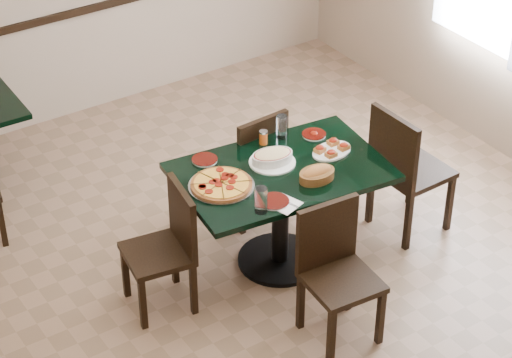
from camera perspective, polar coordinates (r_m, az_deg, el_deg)
floor at (r=6.63m, az=0.26°, el=-6.03°), size 5.50×5.50×0.00m
main_table at (r=6.48m, az=1.42°, el=-0.79°), size 1.42×1.00×0.75m
chair_far at (r=6.94m, az=-0.13°, el=1.06°), size 0.44×0.44×0.88m
chair_near at (r=6.02m, az=4.54°, el=-4.92°), size 0.44×0.44×0.88m
chair_right at (r=6.87m, az=8.45°, el=0.79°), size 0.47×0.47×0.97m
chair_left at (r=6.23m, az=-5.02°, el=-3.63°), size 0.45×0.45×0.85m
pepperoni_pizza at (r=6.21m, az=-1.99°, el=-0.31°), size 0.42×0.42×0.04m
lasagna_casserole at (r=6.42m, az=0.94°, el=1.26°), size 0.30×0.30×0.09m
bread_basket at (r=6.27m, az=3.50°, el=0.28°), size 0.25×0.17×0.10m
bruschetta_platter at (r=6.56m, az=4.35°, el=1.72°), size 0.33×0.25×0.05m
side_plate_near at (r=6.07m, az=1.04°, el=-1.28°), size 0.19×0.19×0.02m
side_plate_far_r at (r=6.74m, az=3.33°, el=2.57°), size 0.16×0.16×0.03m
side_plate_far_l at (r=6.47m, az=-2.95°, el=1.11°), size 0.17×0.17×0.02m
napkin_setting at (r=6.06m, az=1.66°, el=-1.44°), size 0.21×0.21×0.01m
water_glass_a at (r=6.67m, az=1.47°, el=3.01°), size 0.08×0.08×0.16m
water_glass_b at (r=5.95m, az=0.29°, el=-1.21°), size 0.08×0.08×0.17m
pepper_shaker at (r=6.61m, az=0.42°, el=2.40°), size 0.06×0.06×0.10m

